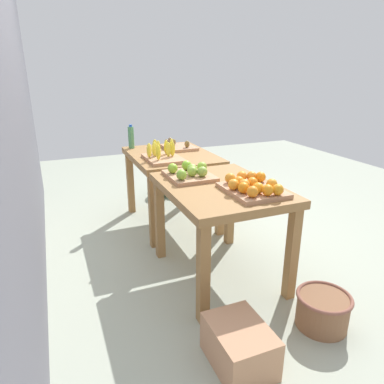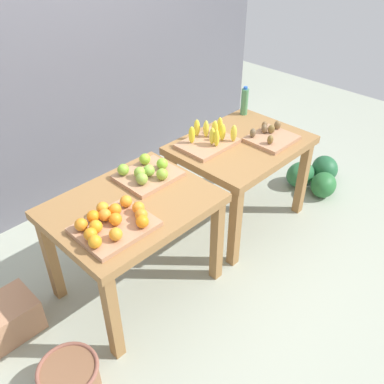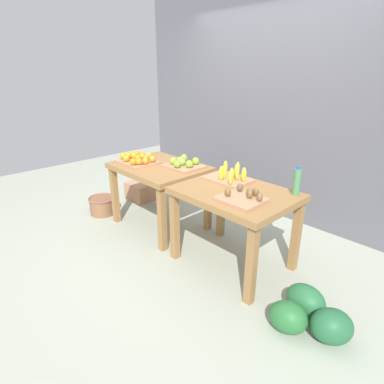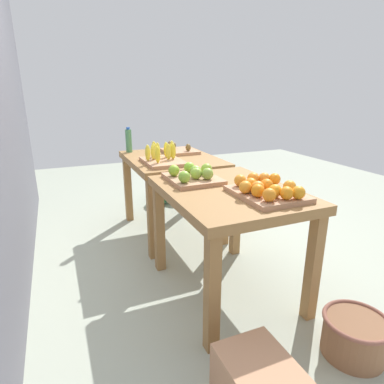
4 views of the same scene
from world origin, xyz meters
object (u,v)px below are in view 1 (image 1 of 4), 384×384
object	(u,v)px
apple_bin	(190,173)
wicker_basket	(323,310)
display_table_right	(171,164)
cardboard_produce_box	(239,346)
display_table_left	(220,199)
kiwi_bin	(178,146)
banana_crate	(163,155)
water_bottle	(131,137)
watermelon_pile	(166,184)
orange_bin	(252,186)

from	to	relation	value
apple_bin	wicker_basket	size ratio (longest dim) A/B	1.15
display_table_right	wicker_basket	world-z (taller)	display_table_right
wicker_basket	cardboard_produce_box	xyz separation A→B (m)	(-0.07, 0.65, 0.00)
display_table_left	kiwi_bin	size ratio (longest dim) A/B	2.87
cardboard_produce_box	banana_crate	bearing A→B (deg)	-4.64
kiwi_bin	water_bottle	bearing A→B (deg)	63.17
apple_bin	watermelon_pile	size ratio (longest dim) A/B	0.65
wicker_basket	cardboard_produce_box	bearing A→B (deg)	96.33
apple_bin	cardboard_produce_box	distance (m)	1.32
display_table_left	cardboard_produce_box	distance (m)	1.06
orange_bin	watermelon_pile	size ratio (longest dim) A/B	0.73
cardboard_produce_box	water_bottle	bearing A→B (deg)	0.27
banana_crate	watermelon_pile	world-z (taller)	banana_crate
banana_crate	kiwi_bin	size ratio (longest dim) A/B	1.22
display_table_right	apple_bin	xyz separation A→B (m)	(-0.86, 0.14, 0.15)
banana_crate	cardboard_produce_box	distance (m)	1.91
apple_bin	banana_crate	distance (m)	0.65
apple_bin	orange_bin	bearing A→B (deg)	-151.53
kiwi_bin	water_bottle	distance (m)	0.51
apple_bin	display_table_right	bearing A→B (deg)	-9.35
wicker_basket	cardboard_produce_box	size ratio (longest dim) A/B	0.87
kiwi_bin	apple_bin	bearing A→B (deg)	164.93
apple_bin	water_bottle	world-z (taller)	water_bottle
water_bottle	cardboard_produce_box	xyz separation A→B (m)	(-2.40, -0.01, -0.76)
kiwi_bin	wicker_basket	xyz separation A→B (m)	(-2.10, -0.21, -0.67)
display_table_right	apple_bin	size ratio (longest dim) A/B	2.60
kiwi_bin	wicker_basket	world-z (taller)	kiwi_bin
wicker_basket	banana_crate	bearing A→B (deg)	16.53
banana_crate	watermelon_pile	size ratio (longest dim) A/B	0.71
display_table_right	water_bottle	xyz separation A→B (m)	(0.41, 0.31, 0.23)
cardboard_produce_box	orange_bin	bearing A→B (deg)	-33.87
water_bottle	apple_bin	bearing A→B (deg)	-172.41
banana_crate	kiwi_bin	world-z (taller)	banana_crate
apple_bin	wicker_basket	distance (m)	1.35
display_table_right	kiwi_bin	world-z (taller)	kiwi_bin
kiwi_bin	watermelon_pile	distance (m)	1.00
orange_bin	watermelon_pile	distance (m)	2.38
cardboard_produce_box	display_table_left	bearing A→B (deg)	-19.11
orange_bin	wicker_basket	xyz separation A→B (m)	(-0.56, -0.22, -0.69)
wicker_basket	kiwi_bin	bearing A→B (deg)	5.71
display_table_left	apple_bin	world-z (taller)	apple_bin
orange_bin	banana_crate	distance (m)	1.18
display_table_right	wicker_basket	bearing A→B (deg)	-169.64
display_table_right	cardboard_produce_box	size ratio (longest dim) A/B	2.60
display_table_right	orange_bin	world-z (taller)	orange_bin
water_bottle	watermelon_pile	distance (m)	1.07
watermelon_pile	kiwi_bin	bearing A→B (deg)	172.25
display_table_left	banana_crate	xyz separation A→B (m)	(0.91, 0.16, 0.16)
orange_bin	watermelon_pile	bearing A→B (deg)	-2.90
display_table_left	wicker_basket	world-z (taller)	display_table_left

